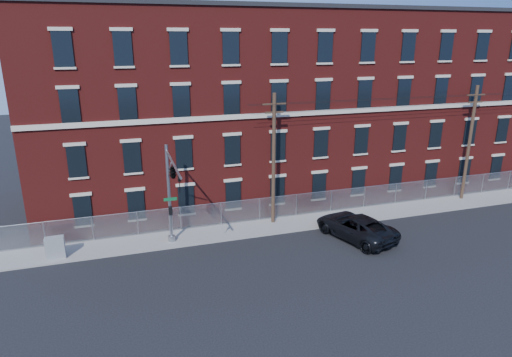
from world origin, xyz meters
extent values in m
plane|color=black|center=(0.00, 0.00, 0.00)|extent=(140.00, 140.00, 0.00)
cube|color=#989590|center=(12.00, 5.00, 0.06)|extent=(65.00, 3.00, 0.12)
cube|color=maroon|center=(12.00, 14.00, 8.00)|extent=(55.00, 14.00, 16.00)
cube|color=black|center=(12.00, 14.00, 16.15)|extent=(55.30, 14.30, 0.30)
cube|color=beige|center=(12.00, 6.92, 8.30)|extent=(55.00, 0.18, 0.35)
cube|color=black|center=(-11.83, 6.94, 2.20)|extent=(1.20, 0.10, 2.20)
cube|color=black|center=(-11.83, 6.94, 5.80)|extent=(1.20, 0.10, 2.20)
cube|color=black|center=(-11.83, 6.94, 9.60)|extent=(1.20, 0.10, 2.20)
cube|color=black|center=(-11.83, 6.94, 13.20)|extent=(1.20, 0.10, 2.20)
cube|color=black|center=(-8.17, 6.94, 2.20)|extent=(1.20, 0.10, 2.20)
cube|color=black|center=(-8.17, 6.94, 5.80)|extent=(1.20, 0.10, 2.20)
cube|color=black|center=(-8.17, 6.94, 9.60)|extent=(1.20, 0.10, 2.20)
cube|color=black|center=(-8.17, 6.94, 13.20)|extent=(1.20, 0.10, 2.20)
cube|color=black|center=(-4.50, 6.94, 2.20)|extent=(1.20, 0.10, 2.20)
cube|color=black|center=(-4.50, 6.94, 5.80)|extent=(1.20, 0.10, 2.20)
cube|color=black|center=(-4.50, 6.94, 9.60)|extent=(1.20, 0.10, 2.20)
cube|color=black|center=(-4.50, 6.94, 13.20)|extent=(1.20, 0.10, 2.20)
cube|color=black|center=(-0.83, 6.94, 2.20)|extent=(1.20, 0.10, 2.20)
cube|color=black|center=(-0.83, 6.94, 5.80)|extent=(1.20, 0.10, 2.20)
cube|color=black|center=(-0.83, 6.94, 9.60)|extent=(1.20, 0.10, 2.20)
cube|color=black|center=(-0.83, 6.94, 13.20)|extent=(1.20, 0.10, 2.20)
cube|color=black|center=(2.83, 6.94, 2.20)|extent=(1.20, 0.10, 2.20)
cube|color=black|center=(2.83, 6.94, 5.80)|extent=(1.20, 0.10, 2.20)
cube|color=black|center=(2.83, 6.94, 9.60)|extent=(1.20, 0.10, 2.20)
cube|color=black|center=(2.83, 6.94, 13.20)|extent=(1.20, 0.10, 2.20)
cube|color=black|center=(6.50, 6.94, 2.20)|extent=(1.20, 0.10, 2.20)
cube|color=black|center=(6.50, 6.94, 5.80)|extent=(1.20, 0.10, 2.20)
cube|color=black|center=(6.50, 6.94, 9.60)|extent=(1.20, 0.10, 2.20)
cube|color=black|center=(6.50, 6.94, 13.20)|extent=(1.20, 0.10, 2.20)
cube|color=black|center=(10.17, 6.94, 2.20)|extent=(1.20, 0.10, 2.20)
cube|color=black|center=(10.17, 6.94, 5.80)|extent=(1.20, 0.10, 2.20)
cube|color=black|center=(10.17, 6.94, 9.60)|extent=(1.20, 0.10, 2.20)
cube|color=black|center=(10.17, 6.94, 13.20)|extent=(1.20, 0.10, 2.20)
cube|color=black|center=(13.83, 6.94, 2.20)|extent=(1.20, 0.10, 2.20)
cube|color=black|center=(13.83, 6.94, 5.80)|extent=(1.20, 0.10, 2.20)
cube|color=black|center=(13.83, 6.94, 9.60)|extent=(1.20, 0.10, 2.20)
cube|color=black|center=(13.83, 6.94, 13.20)|extent=(1.20, 0.10, 2.20)
cube|color=black|center=(17.50, 6.94, 2.20)|extent=(1.20, 0.10, 2.20)
cube|color=black|center=(17.50, 6.94, 5.80)|extent=(1.20, 0.10, 2.20)
cube|color=black|center=(17.50, 6.94, 9.60)|extent=(1.20, 0.10, 2.20)
cube|color=black|center=(17.50, 6.94, 13.20)|extent=(1.20, 0.10, 2.20)
cube|color=black|center=(21.17, 6.94, 2.20)|extent=(1.20, 0.10, 2.20)
cube|color=black|center=(21.17, 6.94, 5.80)|extent=(1.20, 0.10, 2.20)
cube|color=black|center=(21.17, 6.94, 9.60)|extent=(1.20, 0.10, 2.20)
cube|color=black|center=(21.17, 6.94, 13.20)|extent=(1.20, 0.10, 2.20)
cube|color=black|center=(24.83, 6.94, 2.20)|extent=(1.20, 0.10, 2.20)
cube|color=black|center=(24.83, 6.94, 5.80)|extent=(1.20, 0.10, 2.20)
cube|color=black|center=(24.83, 6.94, 9.60)|extent=(1.20, 0.10, 2.20)
cube|color=#A5A8AD|center=(12.00, 6.30, 1.02)|extent=(59.00, 0.02, 1.80)
cylinder|color=#9EA0A5|center=(12.00, 6.30, 1.92)|extent=(59.00, 0.04, 0.04)
cylinder|color=#9EA0A5|center=(-14.39, 6.30, 1.02)|extent=(0.06, 0.06, 1.85)
cylinder|color=#9EA0A5|center=(-11.29, 6.30, 1.02)|extent=(0.06, 0.06, 1.85)
cylinder|color=#9EA0A5|center=(-8.18, 6.30, 1.02)|extent=(0.06, 0.06, 1.85)
cylinder|color=#9EA0A5|center=(-5.08, 6.30, 1.02)|extent=(0.06, 0.06, 1.85)
cylinder|color=#9EA0A5|center=(-1.97, 6.30, 1.02)|extent=(0.06, 0.06, 1.85)
cylinder|color=#9EA0A5|center=(1.13, 6.30, 1.02)|extent=(0.06, 0.06, 1.85)
cylinder|color=#9EA0A5|center=(4.24, 6.30, 1.02)|extent=(0.06, 0.06, 1.85)
cylinder|color=#9EA0A5|center=(7.34, 6.30, 1.02)|extent=(0.06, 0.06, 1.85)
cylinder|color=#9EA0A5|center=(10.45, 6.30, 1.02)|extent=(0.06, 0.06, 1.85)
cylinder|color=#9EA0A5|center=(13.55, 6.30, 1.02)|extent=(0.06, 0.06, 1.85)
cylinder|color=#9EA0A5|center=(16.66, 6.30, 1.02)|extent=(0.06, 0.06, 1.85)
cylinder|color=#9EA0A5|center=(19.76, 6.30, 1.02)|extent=(0.06, 0.06, 1.85)
cylinder|color=#9EA0A5|center=(22.87, 6.30, 1.02)|extent=(0.06, 0.06, 1.85)
cylinder|color=#9EA0A5|center=(25.97, 6.30, 1.02)|extent=(0.06, 0.06, 1.85)
cylinder|color=#9EA0A5|center=(-6.00, 4.50, 3.62)|extent=(0.22, 0.22, 7.00)
cylinder|color=#9EA0A5|center=(-6.00, 4.50, 0.32)|extent=(0.50, 0.50, 0.40)
cylinder|color=#9EA0A5|center=(-6.00, 1.25, 6.72)|extent=(0.14, 6.50, 0.14)
cylinder|color=#9EA0A5|center=(-6.00, 3.30, 5.72)|extent=(0.08, 2.18, 1.56)
cube|color=#0C592D|center=(-5.95, 4.35, 3.32)|extent=(0.90, 0.03, 0.22)
cube|color=black|center=(-6.00, 4.25, 2.52)|extent=(0.25, 0.25, 0.60)
imported|color=black|center=(-6.00, -1.30, 6.17)|extent=(0.16, 0.20, 1.00)
imported|color=black|center=(-6.00, 1.50, 6.17)|extent=(0.53, 2.48, 1.00)
cylinder|color=#432F21|center=(2.00, 5.60, 5.12)|extent=(0.28, 0.28, 10.00)
cube|color=#432F21|center=(2.00, 5.60, 9.32)|extent=(1.80, 0.12, 0.12)
cube|color=#432F21|center=(2.00, 5.60, 8.72)|extent=(1.40, 0.12, 0.12)
cylinder|color=#432F21|center=(20.00, 5.60, 5.12)|extent=(0.28, 0.28, 10.00)
cube|color=#432F21|center=(20.00, 5.60, 9.32)|extent=(1.80, 0.12, 0.12)
cube|color=#432F21|center=(20.00, 5.60, 8.72)|extent=(1.40, 0.12, 0.12)
cylinder|color=black|center=(20.00, 5.30, 9.32)|extent=(40.00, 0.02, 0.02)
cylinder|color=black|center=(20.00, 5.90, 9.32)|extent=(40.00, 0.02, 0.02)
cylinder|color=black|center=(20.00, 5.60, 8.72)|extent=(40.00, 0.02, 0.02)
imported|color=black|center=(6.78, 1.30, 0.87)|extent=(4.68, 6.88, 1.75)
cube|color=gray|center=(-13.54, 4.20, 0.86)|extent=(1.20, 0.64, 1.47)
camera|label=1|loc=(-9.06, -24.89, 13.87)|focal=31.41mm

